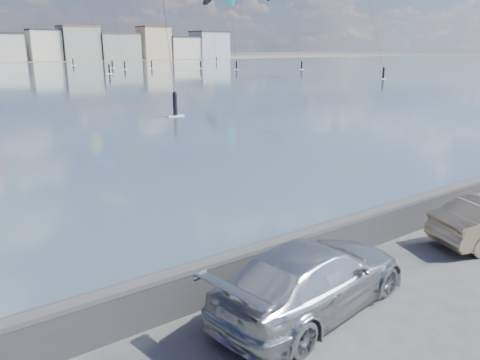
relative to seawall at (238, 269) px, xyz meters
name	(u,v)px	position (x,y,z in m)	size (l,w,h in m)	color
ground	(323,353)	(0.00, -2.70, -0.58)	(700.00, 700.00, 0.00)	#333335
seawall	(238,269)	(0.00, 0.00, 0.00)	(400.00, 0.36, 1.08)	#28282B
car_silver	(312,277)	(0.90, -1.46, 0.15)	(2.05, 5.04, 1.46)	#ADB0B4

